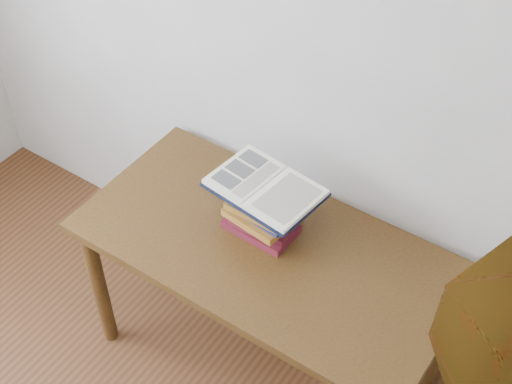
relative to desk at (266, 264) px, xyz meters
The scene contains 3 objects.
desk is the anchor object (origin of this frame).
book_stack 0.20m from the desk, 130.66° to the left, with size 0.25×0.20×0.17m.
open_book 0.30m from the desk, 126.29° to the left, with size 0.39×0.30×0.03m.
Camera 1 is at (0.98, 0.01, 2.57)m, focal length 50.00 mm.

